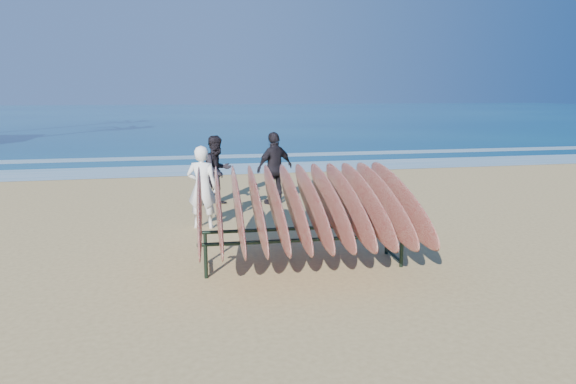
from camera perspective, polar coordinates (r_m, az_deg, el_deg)
name	(u,v)px	position (r m, az deg, el deg)	size (l,w,h in m)	color
ground	(298,259)	(8.30, 1.12, -7.50)	(120.00, 120.00, 0.00)	tan
ocean	(197,114)	(62.75, -10.09, 8.53)	(160.00, 160.00, 0.00)	navy
foam_near	(235,169)	(17.95, -5.91, 2.60)	(160.00, 160.00, 0.00)	white
foam_far	(226,156)	(21.41, -6.85, 3.95)	(160.00, 160.00, 0.00)	white
surfboard_rack	(303,204)	(7.78, 1.66, -1.37)	(3.29, 3.14, 1.61)	black
person_white	(202,187)	(10.14, -9.52, 0.53)	(0.59, 0.39, 1.63)	white
person_dark_a	(217,171)	(12.15, -7.87, 2.36)	(0.80, 0.62, 1.64)	black
person_dark_b	(275,168)	(12.17, -1.48, 2.66)	(1.01, 0.42, 1.72)	black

